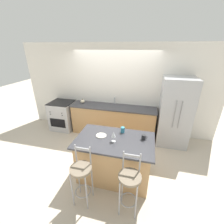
{
  "coord_description": "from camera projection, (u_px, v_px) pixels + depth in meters",
  "views": [
    {
      "loc": [
        0.98,
        -3.73,
        2.59
      ],
      "look_at": [
        0.17,
        -0.49,
        1.12
      ],
      "focal_mm": 24.0,
      "sensor_mm": 36.0,
      "label": 1
    }
  ],
  "objects": [
    {
      "name": "bar_stool_far",
      "position": [
        130.0,
        183.0,
        2.36
      ],
      "size": [
        0.36,
        0.36,
        1.12
      ],
      "color": "#99999E",
      "rests_on": "ground_plane"
    },
    {
      "name": "sink_faucet",
      "position": [
        115.0,
        100.0,
        4.63
      ],
      "size": [
        0.02,
        0.13,
        0.22
      ],
      "color": "#ADAFB5",
      "rests_on": "back_counter"
    },
    {
      "name": "pumpkin_decoration",
      "position": [
        83.0,
        101.0,
        4.77
      ],
      "size": [
        0.13,
        0.13,
        0.13
      ],
      "color": "beige",
      "rests_on": "back_counter"
    },
    {
      "name": "back_counter",
      "position": [
        113.0,
        120.0,
        4.71
      ],
      "size": [
        2.58,
        0.64,
        0.93
      ],
      "color": "tan",
      "rests_on": "ground_plane"
    },
    {
      "name": "dinner_plate",
      "position": [
        101.0,
        135.0,
        3.04
      ],
      "size": [
        0.21,
        0.21,
        0.02
      ],
      "color": "beige",
      "rests_on": "kitchen_island"
    },
    {
      "name": "kitchen_island",
      "position": [
        114.0,
        158.0,
        3.11
      ],
      "size": [
        1.53,
        0.94,
        0.92
      ],
      "color": "tan",
      "rests_on": "ground_plane"
    },
    {
      "name": "tumbler_cup",
      "position": [
        123.0,
        130.0,
        3.15
      ],
      "size": [
        0.08,
        0.08,
        0.12
      ],
      "color": "teal",
      "rests_on": "kitchen_island"
    },
    {
      "name": "wall_back",
      "position": [
        116.0,
        90.0,
        4.62
      ],
      "size": [
        6.0,
        0.07,
        2.7
      ],
      "color": "silver",
      "rests_on": "ground_plane"
    },
    {
      "name": "bar_stool_near",
      "position": [
        82.0,
        174.0,
        2.51
      ],
      "size": [
        0.36,
        0.36,
        1.12
      ],
      "color": "#99999E",
      "rests_on": "ground_plane"
    },
    {
      "name": "refrigerator",
      "position": [
        175.0,
        112.0,
        4.05
      ],
      "size": [
        0.81,
        0.76,
        1.89
      ],
      "color": "#ADAFB5",
      "rests_on": "ground_plane"
    },
    {
      "name": "ground_plane",
      "position": [
        110.0,
        139.0,
        4.58
      ],
      "size": [
        18.0,
        18.0,
        0.0
      ],
      "primitive_type": "plane",
      "color": "beige"
    },
    {
      "name": "coffee_mug",
      "position": [
        144.0,
        137.0,
        2.92
      ],
      "size": [
        0.11,
        0.08,
        0.09
      ],
      "color": "#232326",
      "rests_on": "kitchen_island"
    },
    {
      "name": "wine_glass",
      "position": [
        114.0,
        135.0,
        2.81
      ],
      "size": [
        0.08,
        0.08,
        0.21
      ],
      "color": "white",
      "rests_on": "kitchen_island"
    },
    {
      "name": "oven_range",
      "position": [
        63.0,
        115.0,
        5.02
      ],
      "size": [
        0.73,
        0.72,
        0.93
      ],
      "color": "#B7B7BC",
      "rests_on": "ground_plane"
    }
  ]
}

